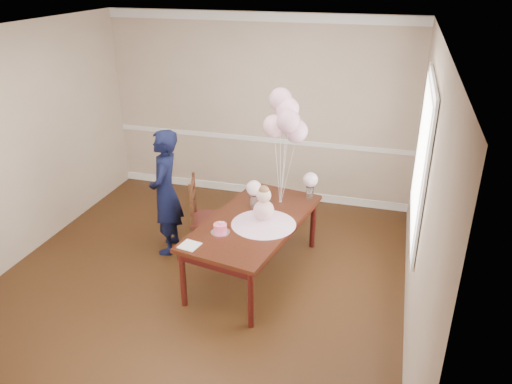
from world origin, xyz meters
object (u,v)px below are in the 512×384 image
(dining_table_top, at_px, (254,221))
(dining_chair_seat, at_px, (210,219))
(birthday_cake, at_px, (220,228))
(woman, at_px, (165,192))

(dining_table_top, bearing_deg, dining_chair_seat, 163.27)
(birthday_cake, bearing_deg, woman, 146.38)
(birthday_cake, height_order, woman, woman)
(dining_table_top, bearing_deg, woman, 179.33)
(dining_table_top, xyz_separation_m, birthday_cake, (-0.26, -0.38, 0.08))
(birthday_cake, bearing_deg, dining_chair_seat, 119.42)
(dining_table_top, height_order, dining_chair_seat, dining_table_top)
(dining_table_top, relative_size, birthday_cake, 13.33)
(dining_table_top, relative_size, woman, 1.20)
(dining_table_top, bearing_deg, birthday_cake, -113.96)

